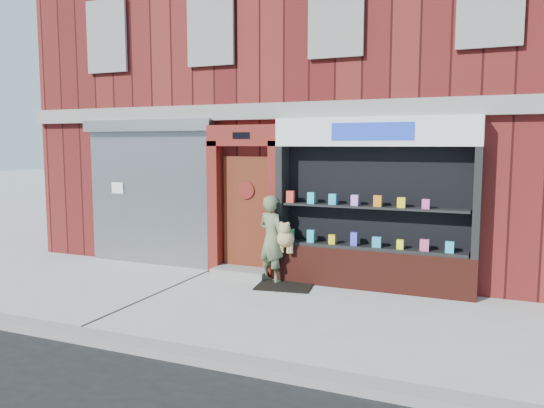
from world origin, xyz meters
The scene contains 8 objects.
ground centered at (0.00, 0.00, 0.00)m, with size 80.00×80.00×0.00m, color #9E9E99.
curb centered at (0.00, -2.15, 0.06)m, with size 60.00×0.30×0.12m, color gray.
building centered at (0.00, 5.99, 4.00)m, with size 12.00×8.16×8.00m.
shutter_bay centered at (-3.00, 1.93, 1.72)m, with size 3.10×0.30×3.04m.
red_door_bay centered at (-0.75, 1.86, 1.46)m, with size 1.52×0.58×2.90m.
pharmacy_bay centered at (1.75, 1.81, 1.37)m, with size 3.50×0.41×3.00m.
woman centered at (-0.02, 1.54, 0.81)m, with size 0.79×0.58×1.61m.
doormat centered at (0.30, 1.29, 0.01)m, with size 0.98×0.68×0.02m, color black.
Camera 1 is at (3.69, -7.30, 2.53)m, focal length 35.00 mm.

